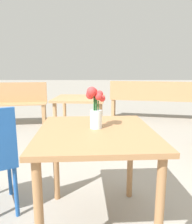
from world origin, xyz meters
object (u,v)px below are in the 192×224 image
flower_vase (96,108)px  table_back (80,107)px  bench_far (155,98)px  bench_middle (5,102)px  table_front (97,146)px

flower_vase → table_back: size_ratio=0.38×
bench_far → table_back: bearing=-130.1°
flower_vase → bench_middle: flower_vase is taller
table_front → table_back: bearing=98.1°
bench_middle → bench_far: same height
table_back → flower_vase: bearing=-81.9°
bench_middle → flower_vase: bearing=-57.5°
bench_middle → bench_far: 3.13m
bench_far → table_back: size_ratio=2.64×
table_front → flower_vase: size_ratio=3.15×
table_back → table_front: bearing=-81.9°
bench_middle → table_back: bearing=-39.0°
bench_middle → bench_far: size_ratio=0.85×
table_front → bench_far: (1.28, 3.38, -0.14)m
flower_vase → table_front: bearing=-82.0°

